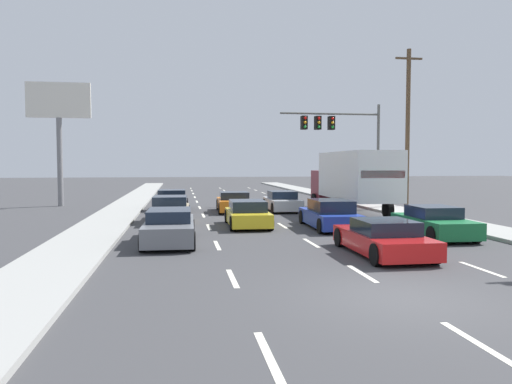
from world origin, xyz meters
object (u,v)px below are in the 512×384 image
car_black (172,201)px  car_blue (330,215)px  car_gray (170,227)px  box_truck (352,178)px  car_orange (234,203)px  car_yellow (248,214)px  traffic_signal_mast (335,130)px  car_silver (282,202)px  utility_pole_mid (408,127)px  car_tan (170,210)px  car_red (383,238)px  roadside_billboard (59,118)px  car_green (434,223)px

car_black → car_blue: 11.94m
car_gray → box_truck: size_ratio=0.50×
car_orange → car_yellow: 6.81m
car_orange → traffic_signal_mast: traffic_signal_mast is taller
car_silver → car_gray: bearing=-120.5°
traffic_signal_mast → utility_pole_mid: utility_pole_mid is taller
car_tan → car_orange: (3.66, 4.39, -0.03)m
car_black → car_tan: bearing=-90.0°
car_silver → car_red: size_ratio=0.94×
car_gray → roadside_billboard: 19.07m
roadside_billboard → car_silver: bearing=-21.7°
car_blue → utility_pole_mid: utility_pole_mid is taller
car_silver → traffic_signal_mast: bearing=44.2°
car_orange → car_silver: car_silver is taller
car_silver → car_red: bearing=-89.3°
car_gray → car_blue: (6.95, 2.96, 0.02)m
car_silver → car_tan: bearing=-145.7°
car_yellow → traffic_signal_mast: traffic_signal_mast is taller
car_black → traffic_signal_mast: 12.68m
box_truck → roadside_billboard: bearing=155.3°
car_yellow → car_red: 8.24m
car_orange → car_black: bearing=155.8°
car_green → roadside_billboard: size_ratio=0.51×
car_silver → utility_pole_mid: utility_pole_mid is taller
box_truck → traffic_signal_mast: bearing=79.9°
car_tan → car_green: bearing=-33.4°
utility_pole_mid → roadside_billboard: utility_pole_mid is taller
car_gray → traffic_signal_mast: bearing=54.3°
utility_pole_mid → traffic_signal_mast: bearing=135.6°
car_tan → box_truck: (10.10, 2.02, 1.46)m
car_tan → car_green: size_ratio=1.09×
car_red → car_gray: bearing=153.0°
box_truck → roadside_billboard: (-17.55, 8.08, 3.89)m
utility_pole_mid → car_black: bearing=178.0°
car_gray → utility_pole_mid: (15.00, 12.08, 4.67)m
car_tan → car_blue: size_ratio=1.00×
car_green → car_black: bearing=128.7°
car_red → car_green: 4.74m
car_red → roadside_billboard: bearing=125.3°
car_green → utility_pole_mid: utility_pole_mid is taller
car_yellow → car_black: bearing=112.6°
car_silver → car_green: size_ratio=0.99×
box_truck → roadside_billboard: size_ratio=1.14×
car_tan → box_truck: 10.40m
car_tan → car_orange: size_ratio=1.11×
car_blue → traffic_signal_mast: size_ratio=0.62×
traffic_signal_mast → utility_pole_mid: (3.72, -3.64, -0.02)m
car_black → utility_pole_mid: (15.09, -0.53, 4.68)m
car_gray → car_yellow: 5.39m
car_red → car_black: bearing=112.9°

